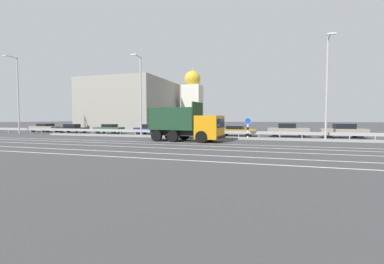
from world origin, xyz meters
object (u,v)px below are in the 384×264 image
object	(u,v)px
median_road_sign	(248,128)
parked_car_4	(190,129)
parked_car_1	(73,128)
street_lamp_1	(140,93)
parked_car_7	(343,131)
church_tower	(192,101)
parked_car_5	(236,131)
dump_truck	(194,128)
street_lamp_0	(17,92)
parked_car_2	(109,129)
parked_car_6	(288,130)
parked_car_3	(149,129)
street_lamp_2	(327,84)
parked_car_0	(45,128)

from	to	relation	value
median_road_sign	parked_car_4	xyz separation A→B (m)	(-7.87, 5.31, -0.40)
parked_car_1	median_road_sign	bearing A→B (deg)	75.72
street_lamp_1	parked_car_7	distance (m)	22.65
church_tower	parked_car_5	bearing A→B (deg)	-58.55
dump_truck	parked_car_5	size ratio (longest dim) A/B	1.51
street_lamp_0	parked_car_5	xyz separation A→B (m)	(29.08, 4.72, -5.03)
parked_car_5	dump_truck	bearing A→B (deg)	-16.17
parked_car_2	parked_car_6	bearing A→B (deg)	-92.02
parked_car_3	dump_truck	bearing A→B (deg)	46.28
street_lamp_0	church_tower	xyz separation A→B (m)	(17.71, 23.32, 0.03)
parked_car_1	parked_car_3	distance (m)	12.53
street_lamp_2	median_road_sign	bearing A→B (deg)	177.97
parked_car_2	parked_car_4	size ratio (longest dim) A/B	0.96
parked_car_2	parked_car_4	world-z (taller)	parked_car_4
parked_car_0	parked_car_2	size ratio (longest dim) A/B	1.14
dump_truck	church_tower	xyz separation A→B (m)	(-8.69, 27.35, 4.46)
street_lamp_2	parked_car_0	bearing A→B (deg)	171.93
parked_car_7	church_tower	world-z (taller)	church_tower
parked_car_5	parked_car_7	size ratio (longest dim) A/B	0.99
median_road_sign	parked_car_5	bearing A→B (deg)	110.48
dump_truck	median_road_sign	world-z (taller)	dump_truck
parked_car_2	parked_car_6	xyz separation A→B (m)	(23.85, 0.24, 0.10)
dump_truck	parked_car_0	distance (m)	28.87
parked_car_0	parked_car_2	world-z (taller)	parked_car_0
street_lamp_2	parked_car_1	size ratio (longest dim) A/B	2.02
dump_truck	parked_car_2	world-z (taller)	dump_truck
parked_car_0	median_road_sign	bearing A→B (deg)	-97.64
median_road_sign	parked_car_5	world-z (taller)	median_road_sign
parked_car_5	parked_car_7	world-z (taller)	parked_car_7
street_lamp_0	parked_car_4	world-z (taller)	street_lamp_0
street_lamp_1	parked_car_2	size ratio (longest dim) A/B	2.21
street_lamp_1	parked_car_3	distance (m)	7.24
parked_car_4	parked_car_3	bearing A→B (deg)	89.88
dump_truck	parked_car_3	bearing A→B (deg)	-129.99
street_lamp_0	parked_car_6	xyz separation A→B (m)	(34.93, 5.06, -4.90)
median_road_sign	parked_car_2	distance (m)	20.40
parked_car_4	street_lamp_2	bearing A→B (deg)	-110.93
street_lamp_0	median_road_sign	bearing A→B (deg)	-0.17
parked_car_3	median_road_sign	bearing A→B (deg)	70.33
parked_car_0	parked_car_2	xyz separation A→B (m)	(12.04, -0.35, -0.01)
dump_truck	parked_car_6	bearing A→B (deg)	141.99
parked_car_0	parked_car_1	world-z (taller)	parked_car_0
parked_car_1	parked_car_7	size ratio (longest dim) A/B	1.00
parked_car_5	church_tower	world-z (taller)	church_tower
parked_car_4	parked_car_7	distance (m)	17.53
median_road_sign	parked_car_0	size ratio (longest dim) A/B	0.46
median_road_sign	parked_car_3	bearing A→B (deg)	158.88
street_lamp_0	street_lamp_1	size ratio (longest dim) A/B	1.15
street_lamp_1	parked_car_4	distance (m)	8.11
parked_car_2	parked_car_6	world-z (taller)	parked_car_6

